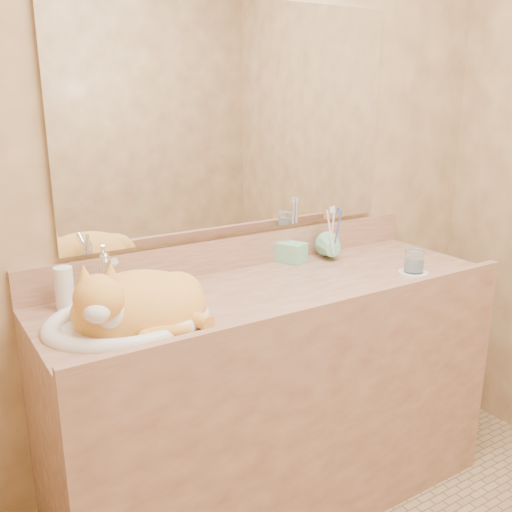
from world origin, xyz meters
TOP-DOWN VIEW (x-y plane):
  - wall_back at (0.00, 1.00)m, footprint 2.40×0.02m
  - vanity_counter at (0.00, 0.72)m, footprint 1.60×0.55m
  - mirror at (0.00, 0.99)m, footprint 1.30×0.02m
  - sink_basin at (-0.54, 0.70)m, footprint 0.51×0.44m
  - faucet at (-0.54, 0.89)m, footprint 0.05×0.13m
  - cat at (-0.52, 0.69)m, footprint 0.47×0.42m
  - soap_dispenser at (0.23, 0.89)m, footprint 0.10×0.10m
  - toothbrush_cup at (0.34, 0.85)m, footprint 0.13×0.13m
  - toothbrushes at (0.34, 0.85)m, footprint 0.04×0.04m
  - saucer at (0.49, 0.58)m, footprint 0.11×0.11m
  - water_glass at (0.49, 0.58)m, footprint 0.07×0.07m
  - lotion_bottle at (-0.66, 0.90)m, footprint 0.06×0.06m

SIDE VIEW (x-z plane):
  - vanity_counter at x=0.00m, z-range 0.00..0.85m
  - saucer at x=0.49m, z-range 0.85..0.86m
  - toothbrush_cup at x=0.34m, z-range 0.85..0.94m
  - water_glass at x=0.49m, z-range 0.86..0.94m
  - cat at x=-0.52m, z-range 0.80..1.02m
  - lotion_bottle at x=-0.66m, z-range 0.85..0.98m
  - sink_basin at x=-0.54m, z-range 0.85..1.00m
  - soap_dispenser at x=0.23m, z-range 0.85..1.02m
  - faucet at x=-0.54m, z-range 0.85..1.02m
  - toothbrushes at x=0.34m, z-range 0.87..1.09m
  - wall_back at x=0.00m, z-range 0.00..2.50m
  - mirror at x=0.00m, z-range 0.99..1.79m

